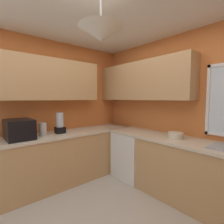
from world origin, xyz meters
TOP-DOWN VIEW (x-y plane):
  - room_shell at (-0.33, 0.45)m, footprint 3.57×3.41m
  - counter_run_left at (-1.41, 0.00)m, footprint 0.65×3.02m
  - counter_run_back at (0.21, 1.33)m, footprint 2.66×0.65m
  - dishwasher at (-0.75, 1.30)m, footprint 0.60×0.60m
  - microwave at (-1.41, -0.46)m, footprint 0.48×0.36m
  - kettle at (-1.39, -0.13)m, footprint 0.11×0.11m
  - bowl at (0.08, 1.33)m, footprint 0.22×0.22m
  - blender_appliance at (-1.41, 0.17)m, footprint 0.15×0.15m

SIDE VIEW (x-z plane):
  - dishwasher at x=-0.75m, z-range 0.00..0.84m
  - counter_run_left at x=-1.41m, z-range 0.00..0.88m
  - counter_run_back at x=0.21m, z-range 0.00..0.88m
  - bowl at x=0.08m, z-range 0.88..0.97m
  - kettle at x=-1.39m, z-range 0.88..1.09m
  - microwave at x=-1.41m, z-range 0.88..1.17m
  - blender_appliance at x=-1.41m, z-range 0.86..1.22m
  - room_shell at x=-0.33m, z-range 0.42..3.00m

